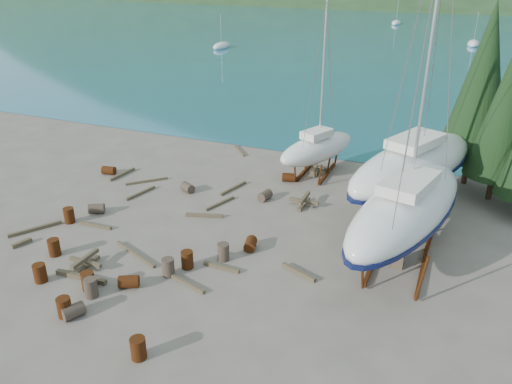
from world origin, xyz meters
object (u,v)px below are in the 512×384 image
at_px(large_sailboat_far, 413,164).
at_px(small_sailboat_shore, 317,148).
at_px(worker, 358,230).
at_px(large_sailboat_near, 407,208).

xyz_separation_m(large_sailboat_far, small_sailboat_shore, (-6.61, 3.57, -1.10)).
relative_size(small_sailboat_shore, worker, 6.33).
relative_size(large_sailboat_far, small_sailboat_shore, 1.61).
height_order(large_sailboat_far, small_sailboat_shore, large_sailboat_far).
bearing_deg(large_sailboat_far, worker, -87.25).
distance_m(large_sailboat_far, worker, 5.69).
bearing_deg(large_sailboat_far, small_sailboat_shore, 174.87).
relative_size(large_sailboat_far, worker, 10.17).
bearing_deg(worker, large_sailboat_far, -10.55).
relative_size(large_sailboat_near, large_sailboat_far, 0.96).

